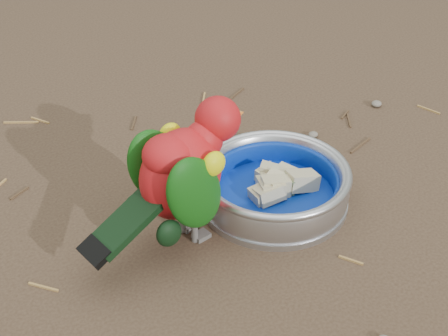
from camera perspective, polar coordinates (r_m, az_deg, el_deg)
ground at (r=1.02m, az=3.86°, el=-3.52°), size 60.00×60.00×0.00m
food_bowl at (r=1.03m, az=4.15°, el=-2.54°), size 0.22×0.22×0.02m
bowl_wall at (r=1.01m, az=4.22°, el=-1.20°), size 0.22×0.22×0.04m
fruit_wedges at (r=1.02m, az=4.20°, el=-1.52°), size 0.13×0.13×0.03m
lory_parrot at (r=0.91m, az=-3.34°, el=-1.16°), size 0.25×0.15×0.19m
ground_debris at (r=1.08m, az=0.80°, el=-1.02°), size 0.90×0.80×0.01m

